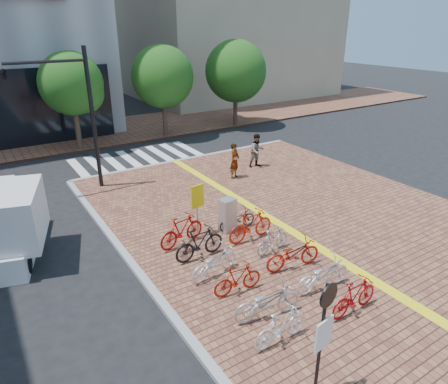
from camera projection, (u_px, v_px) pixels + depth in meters
ground at (283, 274)px, 13.09m from camera, size 120.00×120.00×0.00m
kerb_north at (190, 159)px, 23.83m from camera, size 14.00×0.25×0.15m
far_sidewalk at (96, 133)px, 29.30m from camera, size 70.00×8.00×0.15m
building_beige at (222, 8)px, 43.26m from camera, size 20.00×18.00×18.00m
crosswalk at (138, 158)px, 24.16m from camera, size 7.50×4.00×0.01m
street_trees at (177, 77)px, 27.49m from camera, size 16.20×4.60×6.35m
bike_0 at (281, 326)px, 9.91m from camera, size 1.65×0.48×0.99m
bike_1 at (267, 302)px, 10.76m from camera, size 2.06×1.04×1.03m
bike_2 at (238, 279)px, 11.78m from camera, size 1.62×0.57×0.95m
bike_3 at (214, 262)px, 12.58m from camera, size 1.91×0.96×0.96m
bike_4 at (199, 243)px, 13.52m from camera, size 1.90×0.61×1.13m
bike_5 at (182, 230)px, 14.32m from camera, size 1.98×0.92×1.15m
bike_6 at (355, 296)px, 10.95m from camera, size 1.75×0.53×1.05m
bike_7 at (323, 274)px, 11.94m from camera, size 1.97×0.82×1.01m
bike_8 at (293, 254)px, 12.96m from camera, size 2.06×0.98×1.04m
bike_9 at (273, 240)px, 13.90m from camera, size 1.59×0.64×0.93m
bike_10 at (251, 225)px, 14.64m from camera, size 1.96×0.60×1.17m
bike_11 at (237, 219)px, 15.47m from camera, size 1.60×0.60×0.83m
pedestrian_a at (235, 161)px, 20.43m from camera, size 0.79×0.69×1.81m
pedestrian_b at (257, 151)px, 22.00m from camera, size 0.96×0.78×1.85m
utility_box at (228, 215)px, 15.25m from camera, size 0.67×0.53×1.33m
yellow_sign at (197, 201)px, 14.70m from camera, size 0.55×0.16×2.02m
notice_sign at (324, 328)px, 7.99m from camera, size 0.53×0.16×2.89m
traffic_light_pole at (54, 96)px, 17.20m from camera, size 3.51×1.35×6.54m
box_truck at (2, 223)px, 13.78m from camera, size 3.11×4.84×2.60m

